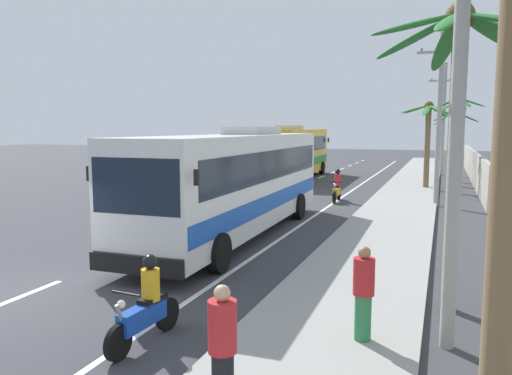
{
  "coord_description": "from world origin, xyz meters",
  "views": [
    {
      "loc": [
        8.62,
        -7.82,
        3.71
      ],
      "look_at": [
        2.71,
        7.81,
        1.7
      ],
      "focal_mm": 34.85,
      "sensor_mm": 36.0,
      "label": 1
    }
  ],
  "objects": [
    {
      "name": "ground_plane",
      "position": [
        0.0,
        0.0,
        0.0
      ],
      "size": [
        160.0,
        160.0,
        0.0
      ],
      "primitive_type": "plane",
      "color": "#3A3A3F"
    },
    {
      "name": "sidewalk_kerb",
      "position": [
        6.8,
        10.0,
        0.07
      ],
      "size": [
        3.2,
        90.0,
        0.14
      ],
      "primitive_type": "cube",
      "color": "#999993",
      "rests_on": "ground"
    },
    {
      "name": "lane_markings",
      "position": [
        2.26,
        14.91,
        0.0
      ],
      "size": [
        3.75,
        71.51,
        0.01
      ],
      "color": "white",
      "rests_on": "ground"
    },
    {
      "name": "boundary_wall",
      "position": [
        10.6,
        14.0,
        1.05
      ],
      "size": [
        0.24,
        60.0,
        2.1
      ],
      "primitive_type": "cube",
      "color": "#9E998E",
      "rests_on": "ground"
    },
    {
      "name": "coach_bus_foreground",
      "position": [
        2.01,
        7.83,
        1.95
      ],
      "size": [
        3.06,
        12.56,
        3.75
      ],
      "color": "silver",
      "rests_on": "ground"
    },
    {
      "name": "coach_bus_far_lane",
      "position": [
        -1.63,
        27.18,
        2.02
      ],
      "size": [
        3.2,
        11.43,
        3.88
      ],
      "color": "gold",
      "rests_on": "ground"
    },
    {
      "name": "motorcycle_beside_bus",
      "position": [
        3.93,
        -0.78,
        0.63
      ],
      "size": [
        0.56,
        1.96,
        1.54
      ],
      "color": "black",
      "rests_on": "ground"
    },
    {
      "name": "motorcycle_trailing",
      "position": [
        3.64,
        16.95,
        0.67
      ],
      "size": [
        0.56,
        1.96,
        1.64
      ],
      "color": "black",
      "rests_on": "ground"
    },
    {
      "name": "pedestrian_near_kerb",
      "position": [
        6.17,
        -2.52,
        1.02
      ],
      "size": [
        0.36,
        0.36,
        1.68
      ],
      "rotation": [
        0.0,
        0.0,
        0.38
      ],
      "color": "black",
      "rests_on": "sidewalk_kerb"
    },
    {
      "name": "pedestrian_midwalk",
      "position": [
        7.46,
        0.35,
        0.98
      ],
      "size": [
        0.36,
        0.36,
        1.62
      ],
      "rotation": [
        0.0,
        0.0,
        6.0
      ],
      "color": "#2D7A47",
      "rests_on": "sidewalk_kerb"
    },
    {
      "name": "utility_pole_nearest",
      "position": [
        8.8,
        0.88,
        4.87
      ],
      "size": [
        2.45,
        0.24,
        9.34
      ],
      "color": "#9E9E99",
      "rests_on": "ground"
    },
    {
      "name": "utility_pole_mid",
      "position": [
        8.35,
        17.19,
        4.31
      ],
      "size": [
        2.24,
        0.24,
        8.19
      ],
      "color": "#9E9E99",
      "rests_on": "ground"
    },
    {
      "name": "utility_pole_far",
      "position": [
        8.49,
        33.51,
        4.54
      ],
      "size": [
        2.43,
        0.24,
        8.66
      ],
      "color": "#9E9E99",
      "rests_on": "ground"
    },
    {
      "name": "palm_nearest",
      "position": [
        8.81,
        2.79,
        4.69
      ],
      "size": [
        3.43,
        3.42,
        6.13
      ],
      "color": "brown",
      "rests_on": "ground"
    },
    {
      "name": "palm_third",
      "position": [
        9.4,
        26.05,
        3.93
      ],
      "size": [
        2.89,
        2.83,
        5.78
      ],
      "color": "brown",
      "rests_on": "ground"
    },
    {
      "name": "palm_fourth",
      "position": [
        9.09,
        29.06,
        3.74
      ],
      "size": [
        3.1,
        3.55,
        5.09
      ],
      "color": "brown",
      "rests_on": "ground"
    },
    {
      "name": "palm_farthest",
      "position": [
        7.67,
        23.81,
        3.82
      ],
      "size": [
        3.25,
        3.29,
        5.29
      ],
      "color": "brown",
      "rests_on": "ground"
    }
  ]
}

